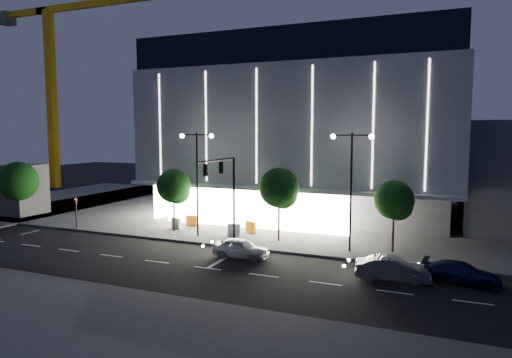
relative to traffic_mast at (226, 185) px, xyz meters
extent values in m
plane|color=black|center=(-1.00, -3.34, -5.03)|extent=(160.00, 160.00, 0.00)
cube|color=#474747|center=(4.00, 20.66, -4.95)|extent=(70.00, 40.00, 0.15)
cube|color=#474747|center=(4.00, -15.34, -4.95)|extent=(70.00, 10.00, 0.15)
cube|color=#474747|center=(-31.00, 6.66, -4.95)|extent=(16.00, 50.00, 0.15)
cube|color=#4C4C51|center=(2.00, 20.66, -3.03)|extent=(28.00, 21.00, 4.00)
cube|color=#97979C|center=(2.00, 18.66, 4.47)|extent=(30.00, 25.00, 11.00)
cube|color=black|center=(2.00, 18.66, 11.47)|extent=(29.40, 24.50, 3.00)
cube|color=white|center=(-1.00, 7.36, -3.03)|extent=(18.00, 0.40, 3.60)
cube|color=white|center=(-11.80, 12.66, -3.03)|extent=(0.40, 10.00, 3.60)
cube|color=#97979C|center=(2.00, 6.36, -0.93)|extent=(30.00, 2.00, 0.30)
cube|color=white|center=(2.00, 6.14, 4.47)|extent=(24.00, 0.06, 10.00)
cylinder|color=black|center=(0.00, 1.46, -1.53)|extent=(0.18, 0.18, 7.00)
cylinder|color=black|center=(0.00, -1.44, 1.97)|extent=(0.14, 5.80, 0.14)
cube|color=black|center=(0.00, -0.74, 1.37)|extent=(0.28, 0.18, 0.85)
cube|color=black|center=(0.00, -3.14, 1.37)|extent=(0.28, 0.18, 0.85)
sphere|color=#FF0C0C|center=(-0.12, -0.74, 1.67)|extent=(0.14, 0.14, 0.14)
cylinder|color=black|center=(-4.00, 2.66, -0.53)|extent=(0.16, 0.16, 9.00)
cylinder|color=black|center=(-4.70, 2.66, 3.77)|extent=(1.40, 0.10, 0.10)
cylinder|color=black|center=(-3.30, 2.66, 3.77)|extent=(1.40, 0.10, 0.10)
sphere|color=white|center=(-5.40, 2.66, 3.67)|extent=(0.36, 0.36, 0.36)
sphere|color=white|center=(-2.60, 2.66, 3.67)|extent=(0.36, 0.36, 0.36)
cylinder|color=black|center=(9.00, 2.66, -0.53)|extent=(0.16, 0.16, 9.00)
cylinder|color=black|center=(8.30, 2.66, 3.77)|extent=(1.40, 0.10, 0.10)
cylinder|color=black|center=(9.70, 2.66, 3.77)|extent=(1.40, 0.10, 0.10)
sphere|color=white|center=(7.60, 2.66, 3.67)|extent=(0.36, 0.36, 0.36)
sphere|color=white|center=(10.40, 2.66, 3.67)|extent=(0.36, 0.36, 0.36)
cylinder|color=black|center=(-16.00, 1.16, -3.53)|extent=(0.12, 0.12, 3.00)
cube|color=black|center=(-16.00, 1.16, -2.33)|extent=(0.22, 0.16, 0.55)
sphere|color=#FF0C0C|center=(-16.00, 1.05, -2.18)|extent=(0.10, 0.10, 0.10)
cube|color=gold|center=(-43.00, 24.66, 8.97)|extent=(1.20, 1.20, 28.00)
cube|color=gold|center=(-33.00, 24.66, 22.97)|extent=(24.00, 0.90, 0.90)
cube|color=gold|center=(-48.00, 24.66, 22.97)|extent=(10.00, 0.90, 0.90)
cube|color=#4C4C51|center=(-52.00, 24.66, 22.47)|extent=(2.00, 2.00, 2.00)
cylinder|color=black|center=(-7.00, 3.66, -3.14)|extent=(0.16, 0.16, 3.78)
sphere|color=#134011|center=(-7.00, 3.66, -0.82)|extent=(3.02, 3.02, 3.02)
sphere|color=#134011|center=(-6.70, 3.86, -1.36)|extent=(2.16, 2.16, 2.16)
sphere|color=#134011|center=(-7.25, 3.51, -1.14)|extent=(1.94, 1.94, 1.94)
cylinder|color=black|center=(3.00, 3.66, -3.00)|extent=(0.16, 0.16, 4.06)
sphere|color=#134011|center=(3.00, 3.66, -0.50)|extent=(3.25, 3.25, 3.25)
sphere|color=#134011|center=(3.30, 3.86, -1.08)|extent=(2.32, 2.32, 2.32)
sphere|color=#134011|center=(2.75, 3.51, -0.85)|extent=(2.09, 2.09, 2.09)
cylinder|color=black|center=(12.00, 3.66, -3.21)|extent=(0.16, 0.16, 3.64)
sphere|color=#134011|center=(12.00, 3.66, -0.97)|extent=(2.91, 2.91, 2.91)
sphere|color=#134011|center=(12.30, 3.86, -1.49)|extent=(2.08, 2.08, 2.08)
sphere|color=#134011|center=(11.75, 3.51, -1.28)|extent=(1.87, 1.87, 1.87)
imported|color=#B8BBC0|center=(2.00, -1.68, -4.32)|extent=(4.17, 1.72, 1.41)
imported|color=gray|center=(12.63, -2.73, -4.30)|extent=(4.59, 2.07, 1.46)
imported|color=#121A44|center=(16.52, -1.70, -4.39)|extent=(4.59, 2.27, 1.28)
cube|color=orange|center=(-6.57, 5.99, -4.38)|extent=(1.12, 0.39, 1.00)
cube|color=silver|center=(-7.31, 4.45, -4.38)|extent=(1.12, 0.61, 1.00)
cube|color=orange|center=(-0.25, 5.46, -4.38)|extent=(1.11, 0.68, 1.00)
cube|color=silver|center=(-1.22, 4.02, -4.38)|extent=(1.13, 0.55, 1.00)
camera|label=1|loc=(15.28, -30.92, 4.03)|focal=32.00mm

